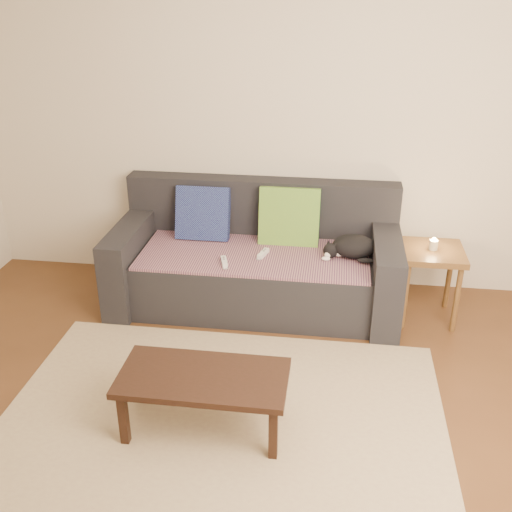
# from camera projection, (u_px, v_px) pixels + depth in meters

# --- Properties ---
(ground) EXTENTS (4.50, 4.50, 0.00)m
(ground) POSITION_uv_depth(u_px,v_px,m) (216.00, 441.00, 3.23)
(ground) COLOR brown
(ground) RESTS_ON ground
(back_wall) EXTENTS (4.50, 0.04, 2.60)m
(back_wall) POSITION_uv_depth(u_px,v_px,m) (264.00, 120.00, 4.47)
(back_wall) COLOR beige
(back_wall) RESTS_ON ground
(sofa) EXTENTS (2.10, 0.94, 0.87)m
(sofa) POSITION_uv_depth(u_px,v_px,m) (256.00, 264.00, 4.51)
(sofa) COLOR #232328
(sofa) RESTS_ON ground
(throw_blanket) EXTENTS (1.66, 0.74, 0.02)m
(throw_blanket) POSITION_uv_depth(u_px,v_px,m) (255.00, 254.00, 4.38)
(throw_blanket) COLOR #402444
(throw_blanket) RESTS_ON sofa
(cushion_navy) EXTENTS (0.41, 0.22, 0.42)m
(cushion_navy) POSITION_uv_depth(u_px,v_px,m) (203.00, 213.00, 4.58)
(cushion_navy) COLOR #15114C
(cushion_navy) RESTS_ON throw_blanket
(cushion_green) EXTENTS (0.45, 0.21, 0.47)m
(cushion_green) POSITION_uv_depth(u_px,v_px,m) (289.00, 218.00, 4.50)
(cushion_green) COLOR #0B4A2F
(cushion_green) RESTS_ON throw_blanket
(cat) EXTENTS (0.42, 0.33, 0.17)m
(cat) POSITION_uv_depth(u_px,v_px,m) (352.00, 247.00, 4.28)
(cat) COLOR black
(cat) RESTS_ON throw_blanket
(wii_remote_a) EXTENTS (0.08, 0.15, 0.03)m
(wii_remote_a) POSITION_uv_depth(u_px,v_px,m) (224.00, 262.00, 4.20)
(wii_remote_a) COLOR white
(wii_remote_a) RESTS_ON throw_blanket
(wii_remote_b) EXTENTS (0.07, 0.15, 0.03)m
(wii_remote_b) POSITION_uv_depth(u_px,v_px,m) (263.00, 253.00, 4.33)
(wii_remote_b) COLOR white
(wii_remote_b) RESTS_ON throw_blanket
(side_table) EXTENTS (0.43, 0.43, 0.54)m
(side_table) POSITION_uv_depth(u_px,v_px,m) (431.00, 262.00, 4.22)
(side_table) COLOR brown
(side_table) RESTS_ON ground
(candle) EXTENTS (0.06, 0.06, 0.09)m
(candle) POSITION_uv_depth(u_px,v_px,m) (433.00, 245.00, 4.17)
(candle) COLOR beige
(candle) RESTS_ON side_table
(rug) EXTENTS (2.50, 1.80, 0.01)m
(rug) POSITION_uv_depth(u_px,v_px,m) (221.00, 421.00, 3.37)
(rug) COLOR tan
(rug) RESTS_ON ground
(coffee_table) EXTENTS (0.90, 0.45, 0.36)m
(coffee_table) POSITION_uv_depth(u_px,v_px,m) (203.00, 382.00, 3.19)
(coffee_table) COLOR black
(coffee_table) RESTS_ON rug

